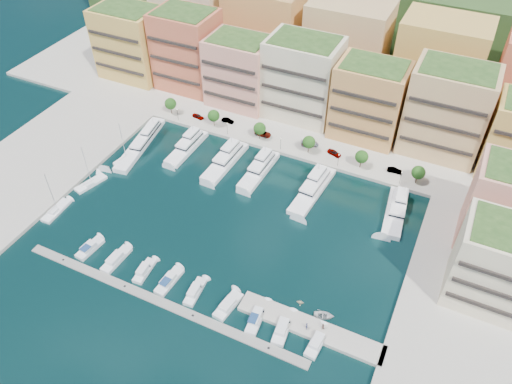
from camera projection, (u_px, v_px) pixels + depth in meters
ground at (233, 219)px, 129.77m from camera, size 400.00×400.00×0.00m
north_quay at (316, 102)px, 171.02m from camera, size 220.00×64.00×2.00m
east_quay at (476, 334)px, 104.73m from camera, size 34.00×76.00×2.00m
west_quay at (30, 170)px, 144.18m from camera, size 34.00×76.00×2.00m
hillside at (357, 45)px, 202.96m from camera, size 240.00×40.00×58.00m
south_pontoon at (158, 301)px, 110.77m from camera, size 72.00×2.20×0.35m
finger_pier at (310, 329)px, 105.59m from camera, size 32.00×5.00×2.00m
apartment_0 at (131, 42)px, 175.04m from camera, size 22.00×16.50×24.80m
apartment_1 at (187, 50)px, 168.70m from camera, size 20.00×16.50×26.80m
apartment_2 at (240, 71)px, 162.03m from camera, size 20.00×15.50×22.80m
apartment_3 at (302, 78)px, 155.67m from camera, size 22.00×16.50×25.80m
apartment_4 at (369, 101)px, 148.02m from camera, size 20.00×15.50×23.80m
apartment_5 at (447, 111)px, 141.34m from camera, size 22.00×16.50×26.80m
apartment_east_a at (509, 208)px, 115.03m from camera, size 18.00×14.50×22.80m
apartment_east_b at (499, 266)px, 103.73m from camera, size 18.00×14.50×20.80m
backblock_0 at (192, 15)px, 185.70m from camera, size 26.00×18.00×30.00m
backblock_1 at (265, 30)px, 176.15m from camera, size 26.00×18.00×30.00m
backblock_2 at (347, 47)px, 166.61m from camera, size 26.00×18.00×30.00m
backblock_3 at (438, 66)px, 157.07m from camera, size 26.00×18.00×30.00m
tree_0 at (170, 104)px, 161.58m from camera, size 3.80×3.80×5.65m
tree_1 at (214, 116)px, 156.49m from camera, size 3.80×3.80×5.65m
tree_2 at (260, 128)px, 151.40m from camera, size 3.80×3.80×5.65m
tree_3 at (309, 142)px, 146.31m from camera, size 3.80×3.80×5.65m
tree_4 at (362, 157)px, 141.22m from camera, size 3.80×3.80×5.65m
tree_5 at (418, 172)px, 136.13m from camera, size 3.80×3.80×5.65m
lamppost_0 at (177, 113)px, 159.40m from camera, size 0.30×0.30×4.20m
lamppost_1 at (227, 127)px, 153.67m from camera, size 0.30×0.30×4.20m
lamppost_2 at (281, 142)px, 147.95m from camera, size 0.30×0.30×4.20m
lamppost_3 at (339, 158)px, 142.22m from camera, size 0.30×0.30×4.20m
lamppost_4 at (401, 176)px, 136.49m from camera, size 0.30×0.30×4.20m
yacht_0 at (142, 141)px, 152.61m from camera, size 8.67×27.57×7.30m
yacht_1 at (188, 146)px, 151.02m from camera, size 4.78×18.25×7.30m
yacht_2 at (226, 159)px, 146.07m from camera, size 5.66×20.20×7.30m
yacht_3 at (260, 168)px, 143.11m from camera, size 5.18×18.81×7.30m
yacht_4 at (313, 188)px, 136.86m from camera, size 6.53×22.00×7.30m
yacht_6 at (396, 209)px, 130.58m from camera, size 6.79×19.03×7.30m
cruiser_1 at (90, 249)px, 121.43m from camera, size 3.43×7.74×2.66m
cruiser_2 at (116, 259)px, 118.92m from camera, size 3.09×8.84×2.55m
cruiser_3 at (144, 271)px, 116.36m from camera, size 3.01×7.49×2.55m
cruiser_4 at (169, 281)px, 114.15m from camera, size 3.13×8.44×2.66m
cruiser_5 at (195, 292)px, 111.99m from camera, size 3.09×7.96×2.55m
cruiser_6 at (228, 305)px, 109.31m from camera, size 3.89×8.31×2.55m
cruiser_7 at (257, 317)px, 107.05m from camera, size 3.32×8.94×2.66m
cruiser_8 at (283, 328)px, 105.15m from camera, size 3.58×8.68×2.55m
cruiser_9 at (317, 342)px, 102.71m from camera, size 3.02×8.14×2.55m
sailboat_2 at (126, 159)px, 147.47m from camera, size 3.91×8.00×13.20m
sailboat_0 at (56, 211)px, 131.37m from camera, size 3.22×9.21×13.20m
sailboat_1 at (91, 184)px, 139.38m from camera, size 5.24×9.65×13.20m
tender_1 at (300, 302)px, 110.09m from camera, size 1.95×1.77×0.89m
tender_2 at (324, 316)px, 107.51m from camera, size 5.15×4.29×0.92m
car_0 at (198, 116)px, 161.68m from camera, size 4.16×2.14×1.35m
car_1 at (228, 121)px, 159.92m from camera, size 4.08×1.50×1.33m
car_2 at (263, 133)px, 154.65m from camera, size 5.35×2.70×1.45m
car_3 at (310, 143)px, 150.77m from camera, size 5.67×4.08×1.52m
car_4 at (334, 153)px, 147.42m from camera, size 4.66×3.00×1.48m
car_5 at (394, 170)px, 141.56m from camera, size 4.19×1.73×1.35m
person_0 at (307, 326)px, 103.85m from camera, size 0.75×0.86×1.98m
person_1 at (323, 326)px, 103.93m from camera, size 1.06×1.00×1.73m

